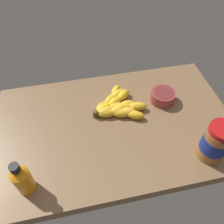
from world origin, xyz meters
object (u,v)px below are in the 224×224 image
(peanut_butter_jar, at_px, (215,143))
(honey_bottle, at_px, (22,179))
(banana_bunch, at_px, (116,106))
(small_bowl, at_px, (163,96))

(peanut_butter_jar, xyz_separation_m, honey_bottle, (0.62, -0.01, -0.01))
(banana_bunch, xyz_separation_m, honey_bottle, (0.35, 0.27, 0.05))
(honey_bottle, bearing_deg, banana_bunch, -142.56)
(banana_bunch, distance_m, small_bowl, 0.20)
(peanut_butter_jar, height_order, small_bowl, peanut_butter_jar)
(banana_bunch, bearing_deg, peanut_butter_jar, 134.77)
(peanut_butter_jar, height_order, honey_bottle, peanut_butter_jar)
(banana_bunch, bearing_deg, honey_bottle, 37.44)
(peanut_butter_jar, bearing_deg, banana_bunch, -45.23)
(peanut_butter_jar, distance_m, small_bowl, 0.30)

